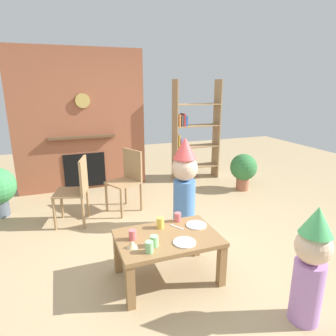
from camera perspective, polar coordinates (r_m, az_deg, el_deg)
ground_plane at (r=3.39m, az=-0.03°, el=-16.43°), size 12.00×12.00×0.00m
brick_fireplace_feature at (r=5.33m, az=-16.52°, el=8.57°), size 2.20×0.28×2.40m
bookshelf at (r=5.70m, az=4.82°, el=6.45°), size 0.90×0.28×1.90m
coffee_table at (r=2.86m, az=-0.05°, el=-14.33°), size 0.95×0.63×0.45m
paper_cup_near_left at (r=2.95m, az=-1.50°, el=-10.51°), size 0.07×0.07×0.11m
paper_cup_near_right at (r=2.65m, az=-2.68°, el=-13.92°), size 0.07×0.07×0.10m
paper_cup_center at (r=3.08m, az=1.89°, el=-9.45°), size 0.07×0.07×0.09m
paper_cup_far_left at (r=2.77m, az=-6.86°, el=-12.69°), size 0.07×0.07×0.09m
paper_cup_far_right at (r=2.57m, az=-3.63°, el=-14.97°), size 0.07×0.07×0.10m
paper_plate_front at (r=2.72m, az=3.20°, el=-14.14°), size 0.20×0.20×0.01m
paper_plate_rear at (r=3.02m, az=5.49°, el=-10.90°), size 0.20×0.20×0.01m
birthday_cake_slice at (r=2.65m, az=-6.93°, el=-14.43°), size 0.10×0.10×0.07m
table_fork at (r=2.98m, az=1.76°, el=-11.32°), size 0.09×0.14×0.01m
child_with_cone_hat at (r=2.57m, az=25.88°, el=-16.20°), size 0.27×0.27×0.97m
child_in_pink at (r=3.76m, az=3.21°, el=-2.53°), size 0.33×0.33×1.18m
dining_chair_left at (r=4.06m, az=-17.14°, el=-3.55°), size 0.49×0.49×0.90m
dining_chair_middle at (r=4.36m, az=-7.74°, el=-1.64°), size 0.53×0.53×0.90m
potted_plant_tall at (r=5.33m, az=14.36°, el=-0.13°), size 0.46×0.46×0.65m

